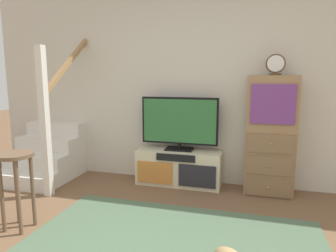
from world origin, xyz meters
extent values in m
cube|color=beige|center=(0.00, 2.46, 1.35)|extent=(6.40, 0.12, 2.70)
cube|color=#4C664C|center=(0.00, 0.60, 0.01)|extent=(2.60, 1.80, 0.01)
cube|color=beige|center=(-0.30, 2.20, 0.24)|extent=(1.13, 0.36, 0.47)
cube|color=#BC7533|center=(-0.58, 2.01, 0.20)|extent=(0.47, 0.02, 0.28)
cube|color=#232328|center=(-0.02, 2.01, 0.20)|extent=(0.47, 0.02, 0.28)
cube|color=black|center=(-0.30, 2.01, 0.42)|extent=(0.51, 0.02, 0.09)
cube|color=black|center=(-0.30, 2.22, 0.49)|extent=(0.36, 0.22, 0.02)
cylinder|color=black|center=(-0.30, 2.22, 0.53)|extent=(0.05, 0.05, 0.06)
cube|color=black|center=(-0.30, 2.22, 0.87)|extent=(1.02, 0.05, 0.62)
cube|color=#2D6B38|center=(-0.30, 2.19, 0.87)|extent=(0.97, 0.01, 0.57)
cube|color=#93704C|center=(0.84, 2.21, 0.73)|extent=(0.58, 0.34, 1.46)
cube|color=brown|center=(0.84, 2.03, 0.13)|extent=(0.53, 0.02, 0.22)
sphere|color=olive|center=(0.84, 2.01, 0.13)|extent=(0.03, 0.03, 0.03)
cube|color=brown|center=(0.84, 2.03, 0.40)|extent=(0.53, 0.02, 0.22)
sphere|color=olive|center=(0.84, 2.01, 0.40)|extent=(0.03, 0.03, 0.03)
cube|color=brown|center=(0.84, 2.03, 0.67)|extent=(0.53, 0.02, 0.22)
sphere|color=olive|center=(0.84, 2.01, 0.67)|extent=(0.03, 0.03, 0.03)
cube|color=#70387F|center=(0.84, 2.03, 1.13)|extent=(0.49, 0.02, 0.46)
cube|color=#4C3823|center=(0.86, 2.19, 1.47)|extent=(0.13, 0.08, 0.02)
cylinder|color=brown|center=(0.86, 2.19, 1.59)|extent=(0.22, 0.04, 0.22)
cylinder|color=silver|center=(0.86, 2.16, 1.59)|extent=(0.19, 0.01, 0.19)
cube|color=silver|center=(-2.25, 1.53, 0.10)|extent=(0.90, 0.26, 0.19)
cube|color=silver|center=(-2.25, 1.79, 0.19)|extent=(0.90, 0.26, 0.38)
cube|color=silver|center=(-2.25, 2.05, 0.29)|extent=(0.90, 0.26, 0.57)
cube|color=silver|center=(-2.25, 2.31, 0.38)|extent=(0.90, 0.26, 0.76)
cube|color=silver|center=(-2.25, 2.57, 0.47)|extent=(0.90, 0.26, 0.95)
cube|color=silver|center=(-1.75, 1.40, 0.90)|extent=(0.09, 0.09, 1.80)
cube|color=#9E7547|center=(-1.75, 2.05, 1.70)|extent=(0.06, 1.33, 0.99)
cylinder|color=brown|center=(-1.58, 0.53, 0.35)|extent=(0.04, 0.04, 0.71)
cylinder|color=brown|center=(-1.40, 0.53, 0.35)|extent=(0.04, 0.04, 0.71)
cylinder|color=brown|center=(-1.58, 0.71, 0.35)|extent=(0.04, 0.04, 0.71)
cylinder|color=brown|center=(-1.40, 0.71, 0.35)|extent=(0.04, 0.04, 0.71)
cylinder|color=brown|center=(-1.49, 0.62, 0.72)|extent=(0.34, 0.34, 0.03)
camera|label=1|loc=(0.60, -1.60, 1.44)|focal=32.10mm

